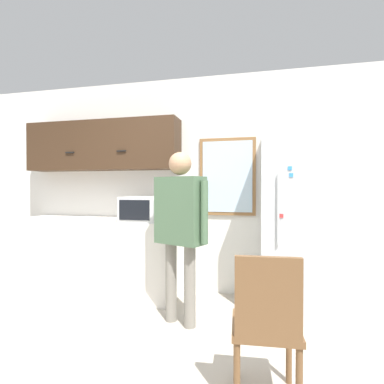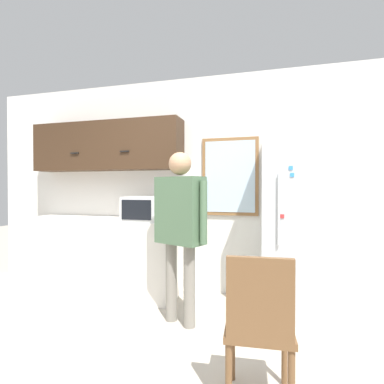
{
  "view_description": "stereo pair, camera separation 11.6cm",
  "coord_description": "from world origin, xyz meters",
  "px_view_note": "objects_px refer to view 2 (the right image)",
  "views": [
    {
      "loc": [
        0.85,
        -1.77,
        1.31
      ],
      "look_at": [
        0.18,
        1.05,
        1.27
      ],
      "focal_mm": 28.0,
      "sensor_mm": 36.0,
      "label": 1
    },
    {
      "loc": [
        0.97,
        -1.74,
        1.31
      ],
      "look_at": [
        0.18,
        1.05,
        1.27
      ],
      "focal_mm": 28.0,
      "sensor_mm": 36.0,
      "label": 2
    }
  ],
  "objects_px": {
    "person": "(180,219)",
    "microwave": "(147,209)",
    "chair": "(259,323)",
    "refrigerator": "(297,222)"
  },
  "relations": [
    {
      "from": "person",
      "to": "microwave",
      "type": "bearing_deg",
      "value": 161.31
    },
    {
      "from": "chair",
      "to": "person",
      "type": "bearing_deg",
      "value": -54.24
    },
    {
      "from": "person",
      "to": "refrigerator",
      "type": "height_order",
      "value": "refrigerator"
    },
    {
      "from": "person",
      "to": "chair",
      "type": "relative_size",
      "value": 1.78
    },
    {
      "from": "microwave",
      "to": "person",
      "type": "height_order",
      "value": "person"
    },
    {
      "from": "refrigerator",
      "to": "chair",
      "type": "height_order",
      "value": "refrigerator"
    },
    {
      "from": "person",
      "to": "refrigerator",
      "type": "distance_m",
      "value": 1.24
    },
    {
      "from": "person",
      "to": "refrigerator",
      "type": "bearing_deg",
      "value": 49.43
    },
    {
      "from": "microwave",
      "to": "chair",
      "type": "height_order",
      "value": "microwave"
    },
    {
      "from": "person",
      "to": "refrigerator",
      "type": "relative_size",
      "value": 0.86
    }
  ]
}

